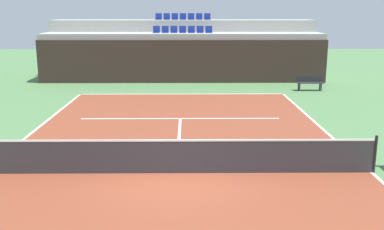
{
  "coord_description": "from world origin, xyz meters",
  "views": [
    {
      "loc": [
        0.3,
        -11.82,
        4.46
      ],
      "look_at": [
        0.44,
        2.0,
        1.2
      ],
      "focal_mm": 42.08,
      "sensor_mm": 36.0,
      "label": 1
    }
  ],
  "objects": [
    {
      "name": "tennis_net",
      "position": [
        0.0,
        0.0,
        0.51
      ],
      "size": [
        11.08,
        0.08,
        1.07
      ],
      "color": "black",
      "rests_on": "court_surface"
    },
    {
      "name": "court_surface",
      "position": [
        0.0,
        0.0,
        0.01
      ],
      "size": [
        11.0,
        24.0,
        0.01
      ],
      "primitive_type": "cube",
      "color": "brown",
      "rests_on": "ground_plane"
    },
    {
      "name": "player_bench",
      "position": [
        7.16,
        13.06,
        0.51
      ],
      "size": [
        1.5,
        0.4,
        0.85
      ],
      "color": "#232328",
      "rests_on": "ground_plane"
    },
    {
      "name": "baseline_far",
      "position": [
        0.0,
        11.95,
        0.01
      ],
      "size": [
        11.0,
        0.1,
        0.0
      ],
      "primitive_type": "cube",
      "color": "white",
      "rests_on": "court_surface"
    },
    {
      "name": "stands_tier_upper",
      "position": [
        0.0,
        19.61,
        1.87
      ],
      "size": [
        17.76,
        2.4,
        3.74
      ],
      "primitive_type": "cube",
      "color": "#9E9E99",
      "rests_on": "ground_plane"
    },
    {
      "name": "centre_service_line",
      "position": [
        0.0,
        3.2,
        0.01
      ],
      "size": [
        0.1,
        6.4,
        0.0
      ],
      "primitive_type": "cube",
      "color": "white",
      "rests_on": "court_surface"
    },
    {
      "name": "seating_row_lower",
      "position": [
        -0.0,
        17.31,
        3.1
      ],
      "size": [
        3.78,
        0.44,
        0.44
      ],
      "color": "navy",
      "rests_on": "stands_tier_lower"
    },
    {
      "name": "stands_tier_lower",
      "position": [
        0.0,
        17.21,
        1.49
      ],
      "size": [
        17.76,
        2.4,
        2.98
      ],
      "primitive_type": "cube",
      "color": "#9E9E99",
      "rests_on": "ground_plane"
    },
    {
      "name": "ground_plane",
      "position": [
        0.0,
        0.0,
        0.0
      ],
      "size": [
        80.0,
        80.0,
        0.0
      ],
      "primitive_type": "plane",
      "color": "#477042"
    },
    {
      "name": "service_line_far",
      "position": [
        0.0,
        6.4,
        0.01
      ],
      "size": [
        8.26,
        0.1,
        0.0
      ],
      "primitive_type": "cube",
      "color": "white",
      "rests_on": "court_surface"
    },
    {
      "name": "seating_row_upper",
      "position": [
        -0.0,
        19.71,
        3.87
      ],
      "size": [
        3.78,
        0.44,
        0.44
      ],
      "color": "navy",
      "rests_on": "stands_tier_upper"
    },
    {
      "name": "back_wall",
      "position": [
        0.0,
        15.86,
        1.32
      ],
      "size": [
        17.76,
        0.3,
        2.63
      ],
      "primitive_type": "cube",
      "color": "#33231E",
      "rests_on": "ground_plane"
    },
    {
      "name": "sideline_right",
      "position": [
        5.45,
        0.0,
        0.01
      ],
      "size": [
        0.1,
        24.0,
        0.0
      ],
      "primitive_type": "cube",
      "color": "white",
      "rests_on": "court_surface"
    }
  ]
}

